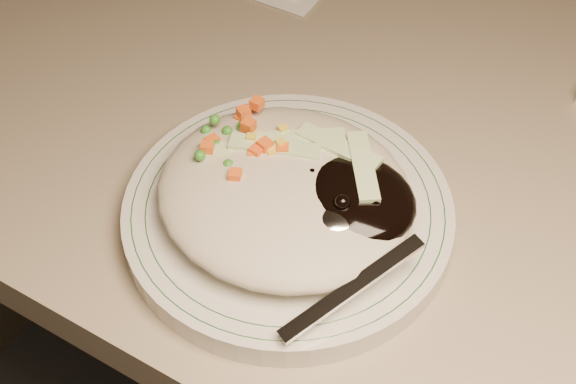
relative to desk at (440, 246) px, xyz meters
The scene contains 4 objects.
desk is the anchor object (origin of this frame).
plate 0.30m from the desk, 110.42° to the right, with size 0.25×0.25×0.02m, color silver.
plate_rim 0.30m from the desk, 110.42° to the right, with size 0.24×0.24×0.00m.
meal 0.32m from the desk, 109.26° to the right, with size 0.21×0.19×0.05m.
Camera 1 is at (0.13, 0.85, 1.22)m, focal length 50.00 mm.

